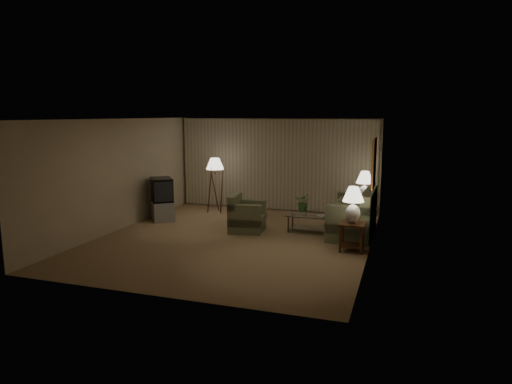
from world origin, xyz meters
TOP-DOWN VIEW (x-y plane):
  - ground at (0.00, 0.00)m, footprint 7.00×7.00m
  - room_shell at (0.02, 1.51)m, footprint 6.04×7.02m
  - sofa at (2.50, 1.23)m, footprint 1.94×1.01m
  - armchair at (0.05, 0.75)m, footprint 1.04×1.00m
  - side_table_near at (2.65, -0.12)m, footprint 0.52×0.52m
  - side_table_far at (2.65, 2.48)m, footprint 0.46×0.39m
  - table_lamp_near at (2.65, -0.12)m, footprint 0.44×0.44m
  - table_lamp_far at (2.65, 2.48)m, footprint 0.44×0.44m
  - coffee_table at (1.50, 1.13)m, footprint 1.07×0.58m
  - tv_cabinet at (-2.55, 1.22)m, footprint 1.37×1.36m
  - crt_tv at (-2.55, 1.22)m, footprint 1.24×1.24m
  - floor_lamp at (-1.54, 2.51)m, footprint 0.51×0.51m
  - ottoman at (-0.35, 2.34)m, footprint 0.67×0.67m
  - vase at (1.35, 1.13)m, footprint 0.19×0.19m
  - flowers at (1.35, 1.13)m, footprint 0.40×0.35m
  - book at (1.75, 1.03)m, footprint 0.29×0.31m

SIDE VIEW (x-z plane):
  - ground at x=0.00m, z-range 0.00..0.00m
  - ottoman at x=-0.35m, z-range 0.00..0.35m
  - tv_cabinet at x=-2.55m, z-range 0.00..0.50m
  - coffee_table at x=1.50m, z-range 0.07..0.48m
  - armchair at x=0.05m, z-range 0.00..0.71m
  - side_table_far at x=2.65m, z-range 0.09..0.69m
  - side_table_near at x=2.65m, z-range 0.11..0.71m
  - book at x=1.75m, z-range 0.41..0.43m
  - sofa at x=2.50m, z-range 0.00..0.85m
  - vase at x=1.35m, z-range 0.42..0.57m
  - flowers at x=1.35m, z-range 0.57..1.00m
  - crt_tv at x=-2.55m, z-range 0.50..1.13m
  - floor_lamp at x=-1.54m, z-range 0.04..1.61m
  - table_lamp_near at x=2.65m, z-range 0.67..1.42m
  - table_lamp_far at x=2.65m, z-range 0.67..1.43m
  - room_shell at x=0.02m, z-range 0.39..3.11m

